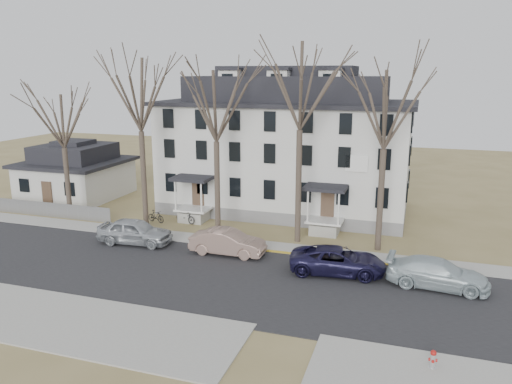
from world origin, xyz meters
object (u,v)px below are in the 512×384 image
(tree_center, at_px, (301,80))
(car_navy, at_px, (338,261))
(small_house, at_px, (76,173))
(car_white, at_px, (438,274))
(tree_far_left, at_px, (139,89))
(boarding_house, at_px, (286,147))
(bicycle_right, at_px, (156,217))
(tree_mid_left, at_px, (216,101))
(tree_bungalow, at_px, (62,118))
(car_tan, at_px, (228,243))
(tree_mid_right, at_px, (386,104))
(bicycle_left, at_px, (185,217))
(fire_hydrant, at_px, (433,360))
(car_silver, at_px, (135,232))

(tree_center, distance_m, car_navy, 11.98)
(small_house, distance_m, car_white, 34.09)
(tree_far_left, bearing_deg, car_white, -13.83)
(tree_far_left, distance_m, tree_center, 12.02)
(boarding_house, xyz_separation_m, bicycle_right, (-8.63, -7.27, -4.89))
(tree_center, xyz_separation_m, bicycle_right, (-11.63, 0.88, -10.60))
(tree_center, bearing_deg, small_house, 164.92)
(tree_mid_left, bearing_deg, tree_far_left, 180.00)
(small_house, xyz_separation_m, tree_far_left, (11.00, -6.20, 8.09))
(bicycle_right, bearing_deg, small_house, 79.58)
(tree_bungalow, height_order, car_tan, tree_bungalow)
(tree_mid_right, height_order, car_navy, tree_mid_right)
(boarding_house, distance_m, bicycle_left, 10.45)
(tree_far_left, relative_size, tree_mid_right, 1.08)
(tree_center, bearing_deg, tree_mid_right, 0.00)
(tree_center, xyz_separation_m, tree_bungalow, (-19.00, 0.00, -2.97))
(small_house, relative_size, fire_hydrant, 10.54)
(tree_mid_left, height_order, car_navy, tree_mid_left)
(car_tan, height_order, bicycle_right, car_tan)
(boarding_house, bearing_deg, tree_mid_right, -43.81)
(car_tan, bearing_deg, boarding_house, -3.43)
(tree_mid_left, bearing_deg, fire_hydrant, -42.46)
(tree_mid_right, xyz_separation_m, car_white, (3.59, -5.19, -8.82))
(boarding_house, bearing_deg, tree_far_left, -137.82)
(tree_mid_left, relative_size, fire_hydrant, 15.43)
(tree_bungalow, bearing_deg, fire_hydrant, -25.93)
(car_white, bearing_deg, tree_mid_right, 38.46)
(car_white, bearing_deg, fire_hydrant, -178.69)
(tree_mid_right, distance_m, car_navy, 10.29)
(tree_far_left, relative_size, car_navy, 2.46)
(tree_mid_left, distance_m, bicycle_right, 10.75)
(tree_mid_left, distance_m, fire_hydrant, 21.99)
(car_silver, xyz_separation_m, bicycle_left, (1.15, 5.47, -0.38))
(boarding_house, distance_m, car_tan, 12.98)
(car_navy, bearing_deg, bicycle_right, 63.17)
(boarding_house, bearing_deg, car_tan, -93.24)
(tree_bungalow, height_order, fire_hydrant, tree_bungalow)
(tree_far_left, height_order, car_silver, tree_far_left)
(tree_bungalow, height_order, bicycle_left, tree_bungalow)
(tree_bungalow, xyz_separation_m, car_silver, (8.50, -4.03, -7.24))
(bicycle_right, distance_m, fire_hydrant, 24.92)
(small_house, height_order, car_navy, small_house)
(tree_far_left, distance_m, bicycle_right, 9.90)
(car_tan, relative_size, bicycle_right, 3.03)
(boarding_house, height_order, bicycle_left, boarding_house)
(tree_center, distance_m, tree_bungalow, 19.23)
(tree_mid_left, height_order, car_white, tree_mid_left)
(tree_center, height_order, car_tan, tree_center)
(tree_center, xyz_separation_m, car_navy, (3.59, -4.93, -10.31))
(car_silver, relative_size, fire_hydrant, 6.22)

